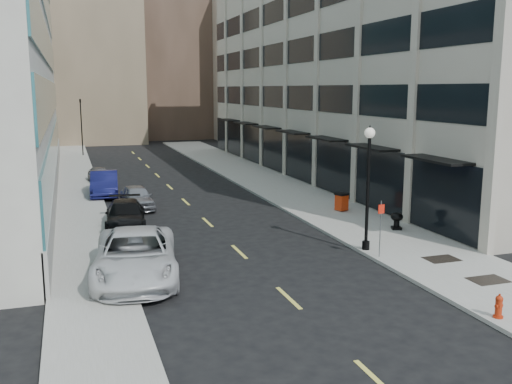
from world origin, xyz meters
TOP-DOWN VIEW (x-y plane):
  - ground at (0.00, 0.00)m, footprint 160.00×160.00m
  - sidewalk_right at (7.50, 20.00)m, footprint 5.00×80.00m
  - sidewalk_left at (-6.50, 20.00)m, footprint 3.00×80.00m
  - building_right at (16.94, 26.99)m, footprint 15.30×46.50m
  - skyline_tan_near at (-4.00, 68.00)m, footprint 14.00×18.00m
  - skyline_brown at (8.00, 72.00)m, footprint 12.00×16.00m
  - skyline_tan_far at (-14.00, 78.00)m, footprint 12.00×14.00m
  - skyline_stone at (18.00, 66.00)m, footprint 10.00×14.00m
  - grate_mid at (7.60, 1.00)m, footprint 1.40×1.00m
  - grate_far at (7.60, 3.80)m, footprint 1.40×1.00m
  - road_centerline at (0.00, 17.00)m, footprint 0.15×68.20m
  - traffic_signal at (-5.50, 48.00)m, footprint 0.66×0.66m
  - car_white_van at (-4.80, 5.69)m, footprint 3.93×6.99m
  - car_black_pickup at (-4.37, 13.96)m, footprint 2.48×5.11m
  - car_silver_sedan at (-3.20, 18.86)m, footprint 1.93×4.25m
  - car_blue_sedan at (-4.80, 23.82)m, footprint 2.13×5.18m
  - car_grey_sedan at (-4.80, 29.08)m, footprint 1.90×3.92m
  - fire_hydrant at (5.44, -2.00)m, footprint 0.31×0.31m
  - trash_bin at (7.98, 13.79)m, footprint 0.82×0.82m
  - lamppost at (5.30, 6.10)m, footprint 0.46×0.46m
  - sign_post at (5.30, 4.93)m, footprint 0.28×0.06m
  - urn_planter at (8.60, 8.89)m, footprint 0.63×0.63m

SIDE VIEW (x-z plane):
  - ground at x=0.00m, z-range 0.00..0.00m
  - road_centerline at x=0.00m, z-range 0.00..0.01m
  - sidewalk_right at x=7.50m, z-range 0.00..0.15m
  - sidewalk_left at x=-6.50m, z-range 0.00..0.15m
  - grate_mid at x=7.60m, z-range 0.15..0.16m
  - grate_far at x=7.60m, z-range 0.15..0.16m
  - fire_hydrant at x=5.44m, z-range 0.14..0.91m
  - car_grey_sedan at x=-4.80m, z-range 0.00..1.29m
  - urn_planter at x=8.60m, z-range 0.24..1.11m
  - car_silver_sedan at x=-3.20m, z-range 0.00..1.42m
  - trash_bin at x=7.98m, z-range 0.19..1.24m
  - car_black_pickup at x=-4.37m, z-range 0.00..1.43m
  - car_blue_sedan at x=-4.80m, z-range 0.00..1.67m
  - car_white_van at x=-4.80m, z-range 0.00..1.84m
  - sign_post at x=5.30m, z-range 0.50..2.92m
  - lamppost at x=5.30m, z-range 0.63..6.15m
  - traffic_signal at x=-5.50m, z-range 2.23..9.21m
  - building_right at x=16.94m, z-range -0.13..18.12m
  - skyline_stone at x=18.00m, z-range 0.00..20.00m
  - skyline_tan_far at x=-14.00m, z-range 0.00..22.00m
  - skyline_tan_near at x=-4.00m, z-range 0.00..28.00m
  - skyline_brown at x=8.00m, z-range 0.00..34.00m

